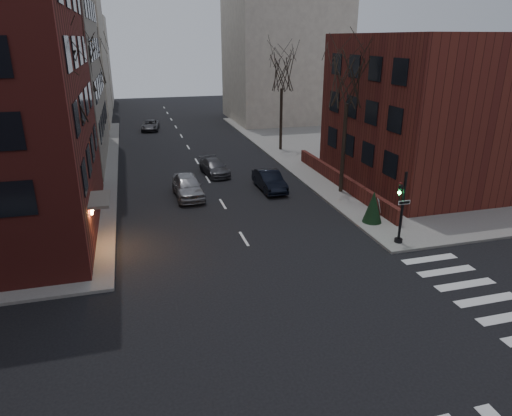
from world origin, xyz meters
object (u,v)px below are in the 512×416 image
(car_lane_gray, at_px, (215,167))
(evergreen_shrub, at_px, (373,207))
(traffic_signal, at_px, (401,212))
(parked_sedan, at_px, (269,180))
(tree_right_a, at_px, (348,80))
(car_lane_silver, at_px, (188,186))
(tree_left_a, at_px, (60,86))
(streetlamp_near, at_px, (93,138))
(tree_left_c, at_px, (92,66))
(tree_right_b, at_px, (282,73))
(streetlamp_far, at_px, (103,101))
(sandwich_board, at_px, (376,207))
(tree_left_b, at_px, (79,64))
(car_lane_far, at_px, (150,125))

(car_lane_gray, xyz_separation_m, evergreen_shrub, (7.25, -13.21, 0.51))
(traffic_signal, relative_size, evergreen_shrub, 2.05)
(parked_sedan, xyz_separation_m, car_lane_gray, (-3.20, 5.10, -0.11))
(tree_right_a, xyz_separation_m, car_lane_silver, (-10.88, 2.16, -7.22))
(traffic_signal, bearing_deg, tree_left_a, 163.35)
(streetlamp_near, bearing_deg, tree_left_c, 91.91)
(tree_right_b, height_order, streetlamp_near, tree_right_b)
(tree_right_b, xyz_separation_m, streetlamp_far, (-17.00, 10.00, -3.35))
(tree_right_a, distance_m, sandwich_board, 8.82)
(tree_left_c, height_order, streetlamp_far, tree_left_c)
(tree_left_b, distance_m, parked_sedan, 16.28)
(tree_right_a, distance_m, car_lane_far, 31.87)
(parked_sedan, xyz_separation_m, evergreen_shrub, (4.05, -8.10, 0.40))
(traffic_signal, relative_size, tree_left_a, 0.39)
(tree_left_a, bearing_deg, car_lane_far, 80.33)
(tree_right_a, height_order, car_lane_silver, tree_right_a)
(tree_left_b, relative_size, car_lane_silver, 2.27)
(tree_left_a, bearing_deg, tree_left_b, 90.00)
(tree_right_b, bearing_deg, streetlamp_far, 149.53)
(parked_sedan, distance_m, car_lane_silver, 6.08)
(streetlamp_near, xyz_separation_m, parked_sedan, (12.20, -1.86, -3.51))
(streetlamp_near, bearing_deg, evergreen_shrub, -31.50)
(streetlamp_far, bearing_deg, tree_left_b, -92.15)
(car_lane_silver, bearing_deg, parked_sedan, -1.57)
(traffic_signal, relative_size, tree_left_c, 0.41)
(traffic_signal, distance_m, evergreen_shrub, 3.15)
(streetlamp_far, bearing_deg, evergreen_shrub, -61.52)
(tree_right_a, height_order, streetlamp_near, tree_right_a)
(traffic_signal, xyz_separation_m, tree_right_b, (0.86, 23.01, 5.68))
(tree_left_b, height_order, tree_left_c, tree_left_b)
(tree_left_b, bearing_deg, car_lane_silver, -40.95)
(car_lane_gray, bearing_deg, car_lane_silver, -127.04)
(car_lane_gray, distance_m, car_lane_far, 21.69)
(tree_left_a, xyz_separation_m, car_lane_gray, (9.60, 11.25, -7.85))
(tree_right_b, relative_size, car_lane_silver, 1.93)
(tree_left_c, height_order, car_lane_gray, tree_left_c)
(tree_right_b, bearing_deg, streetlamp_near, -149.53)
(parked_sedan, height_order, sandwich_board, parked_sedan)
(streetlamp_far, relative_size, car_lane_silver, 1.32)
(parked_sedan, xyz_separation_m, car_lane_silver, (-6.08, 0.02, 0.08))
(tree_right_a, bearing_deg, car_lane_far, 112.89)
(parked_sedan, relative_size, car_lane_silver, 0.93)
(sandwich_board, bearing_deg, car_lane_far, 128.84)
(tree_right_b, bearing_deg, tree_left_a, -134.36)
(tree_left_c, bearing_deg, parked_sedan, -57.19)
(tree_left_b, xyz_separation_m, parked_sedan, (12.80, -5.86, -8.19))
(parked_sedan, distance_m, sandwich_board, 8.55)
(tree_left_a, bearing_deg, sandwich_board, -2.65)
(tree_left_a, bearing_deg, evergreen_shrub, -6.64)
(sandwich_board, bearing_deg, tree_right_a, 110.61)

